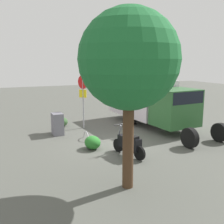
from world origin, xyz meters
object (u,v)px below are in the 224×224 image
at_px(motorcycle, 129,143).
at_px(utility_cabinet, 58,124).
at_px(box_truck_near, 151,100).
at_px(bike_rack_hoop, 86,140).
at_px(stop_sign, 83,93).
at_px(street_tree, 129,60).

bearing_deg(motorcycle, utility_cabinet, 9.13).
relative_size(box_truck_near, bike_rack_hoop, 9.38).
bearing_deg(stop_sign, utility_cabinet, 114.81).
bearing_deg(street_tree, box_truck_near, -36.91).
xyz_separation_m(street_tree, utility_cabinet, (6.61, 0.65, -3.21)).
distance_m(street_tree, utility_cabinet, 7.37).
bearing_deg(street_tree, stop_sign, -7.70).
bearing_deg(motorcycle, stop_sign, -11.90).
relative_size(box_truck_near, stop_sign, 2.67).
height_order(motorcycle, stop_sign, stop_sign).
relative_size(stop_sign, street_tree, 0.57).
height_order(box_truck_near, bike_rack_hoop, box_truck_near).
bearing_deg(motorcycle, bike_rack_hoop, 2.01).
distance_m(motorcycle, stop_sign, 5.27).
xyz_separation_m(box_truck_near, stop_sign, (0.96, 3.82, 0.46)).
xyz_separation_m(street_tree, bike_rack_hoop, (5.13, -0.41, -3.77)).
distance_m(street_tree, bike_rack_hoop, 6.38).
xyz_separation_m(motorcycle, bike_rack_hoop, (2.81, 0.86, -0.52)).
height_order(street_tree, utility_cabinet, street_tree).
height_order(motorcycle, utility_cabinet, motorcycle).
xyz_separation_m(motorcycle, street_tree, (-2.32, 1.26, 3.25)).
relative_size(stop_sign, utility_cabinet, 2.67).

